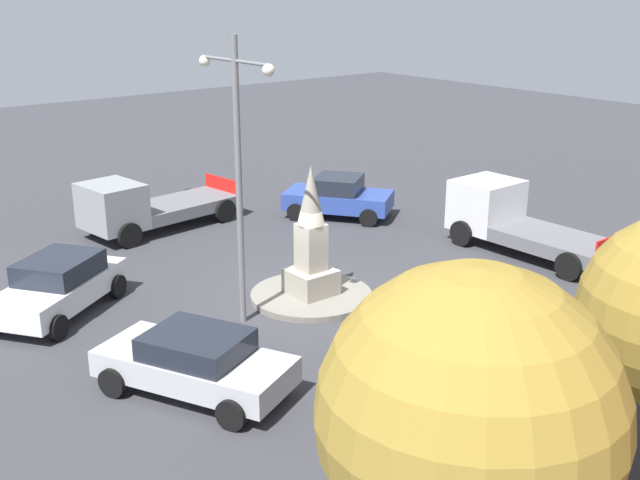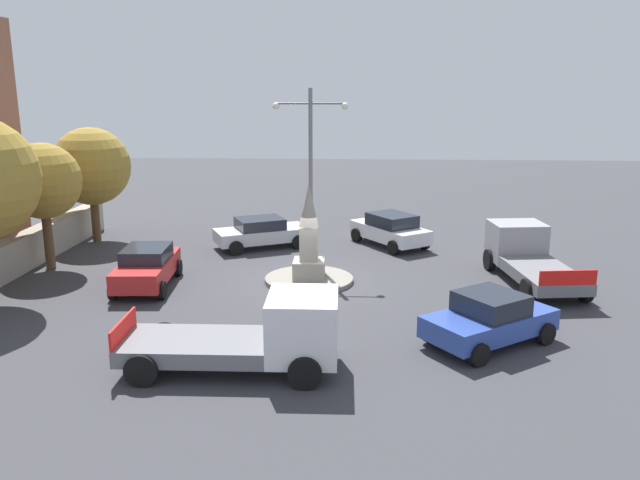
% 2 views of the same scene
% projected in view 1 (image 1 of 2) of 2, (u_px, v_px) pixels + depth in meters
% --- Properties ---
extents(ground_plane, '(80.00, 80.00, 0.00)m').
position_uv_depth(ground_plane, '(311.00, 299.00, 21.25)').
color(ground_plane, '#38383D').
extents(traffic_island, '(3.32, 3.32, 0.17)m').
position_uv_depth(traffic_island, '(311.00, 296.00, 21.23)').
color(traffic_island, gray).
rests_on(traffic_island, ground).
extents(monument, '(1.16, 1.16, 3.56)m').
position_uv_depth(monument, '(311.00, 242.00, 20.74)').
color(monument, '#9E9687').
rests_on(monument, traffic_island).
extents(streetlamp, '(2.95, 0.28, 7.10)m').
position_uv_depth(streetlamp, '(238.00, 157.00, 18.51)').
color(streetlamp, slate).
rests_on(streetlamp, ground).
extents(car_silver_near_island, '(4.49, 3.37, 1.37)m').
position_uv_depth(car_silver_near_island, '(195.00, 361.00, 16.18)').
color(car_silver_near_island, '#B7BABF').
rests_on(car_silver_near_island, ground).
extents(car_blue_parked_left, '(4.18, 3.72, 1.51)m').
position_uv_depth(car_blue_parked_left, '(338.00, 197.00, 28.45)').
color(car_blue_parked_left, '#2D479E').
rests_on(car_blue_parked_left, ground).
extents(car_red_passing, '(2.11, 4.08, 1.48)m').
position_uv_depth(car_red_passing, '(507.00, 336.00, 17.20)').
color(car_red_passing, '#B22323').
rests_on(car_red_passing, ground).
extents(car_white_far_side, '(3.71, 4.26, 1.50)m').
position_uv_depth(car_white_far_side, '(59.00, 285.00, 20.10)').
color(car_white_far_side, silver).
rests_on(car_white_far_side, ground).
extents(truck_white_waiting, '(5.62, 2.36, 2.06)m').
position_uv_depth(truck_white_waiting, '(513.00, 219.00, 24.97)').
color(truck_white_waiting, silver).
rests_on(truck_white_waiting, ground).
extents(truck_grey_approaching, '(2.86, 5.72, 1.94)m').
position_uv_depth(truck_grey_approaching, '(143.00, 207.00, 26.57)').
color(truck_grey_approaching, gray).
rests_on(truck_grey_approaching, ground).
extents(tree_near_wall, '(3.58, 3.58, 5.33)m').
position_uv_depth(tree_near_wall, '(469.00, 416.00, 8.87)').
color(tree_near_wall, brown).
rests_on(tree_near_wall, ground).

